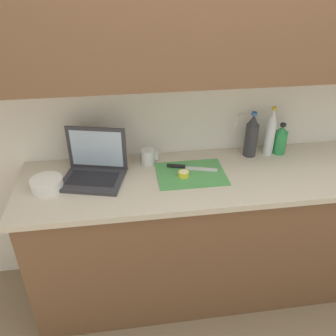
{
  "coord_description": "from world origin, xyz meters",
  "views": [
    {
      "loc": [
        -0.55,
        -1.7,
        2.01
      ],
      "look_at": [
        -0.31,
        -0.01,
        0.98
      ],
      "focal_mm": 38.0,
      "sensor_mm": 36.0,
      "label": 1
    }
  ],
  "objects_px": {
    "cutting_board": "(191,174)",
    "knife": "(183,167)",
    "measuring_cup": "(148,157)",
    "bowl_white": "(47,184)",
    "bottle_oil_tall": "(270,133)",
    "laptop": "(94,167)",
    "lemon_half_cut": "(184,174)",
    "bottle_water_clear": "(251,136)",
    "bottle_green_soda": "(280,140)"
  },
  "relations": [
    {
      "from": "laptop",
      "to": "knife",
      "type": "height_order",
      "value": "laptop"
    },
    {
      "from": "knife",
      "to": "bottle_water_clear",
      "type": "distance_m",
      "value": 0.48
    },
    {
      "from": "laptop",
      "to": "knife",
      "type": "relative_size",
      "value": 1.33
    },
    {
      "from": "bottle_water_clear",
      "to": "bowl_white",
      "type": "height_order",
      "value": "bottle_water_clear"
    },
    {
      "from": "measuring_cup",
      "to": "knife",
      "type": "bearing_deg",
      "value": -25.56
    },
    {
      "from": "lemon_half_cut",
      "to": "bottle_oil_tall",
      "type": "bearing_deg",
      "value": 19.4
    },
    {
      "from": "laptop",
      "to": "lemon_half_cut",
      "type": "bearing_deg",
      "value": 5.29
    },
    {
      "from": "bottle_oil_tall",
      "to": "bowl_white",
      "type": "xyz_separation_m",
      "value": [
        -1.35,
        -0.21,
        -0.12
      ]
    },
    {
      "from": "knife",
      "to": "lemon_half_cut",
      "type": "relative_size",
      "value": 4.89
    },
    {
      "from": "laptop",
      "to": "bottle_oil_tall",
      "type": "height_order",
      "value": "bottle_oil_tall"
    },
    {
      "from": "laptop",
      "to": "bottle_green_soda",
      "type": "height_order",
      "value": "laptop"
    },
    {
      "from": "knife",
      "to": "bottle_green_soda",
      "type": "distance_m",
      "value": 0.66
    },
    {
      "from": "bottle_green_soda",
      "to": "bowl_white",
      "type": "xyz_separation_m",
      "value": [
        -1.42,
        -0.21,
        -0.06
      ]
    },
    {
      "from": "bowl_white",
      "to": "bottle_oil_tall",
      "type": "bearing_deg",
      "value": 8.96
    },
    {
      "from": "measuring_cup",
      "to": "lemon_half_cut",
      "type": "bearing_deg",
      "value": -45.08
    },
    {
      "from": "bottle_water_clear",
      "to": "bowl_white",
      "type": "distance_m",
      "value": 1.25
    },
    {
      "from": "measuring_cup",
      "to": "laptop",
      "type": "bearing_deg",
      "value": -161.23
    },
    {
      "from": "cutting_board",
      "to": "bowl_white",
      "type": "xyz_separation_m",
      "value": [
        -0.81,
        -0.03,
        0.03
      ]
    },
    {
      "from": "cutting_board",
      "to": "bowl_white",
      "type": "bearing_deg",
      "value": -177.57
    },
    {
      "from": "bottle_green_soda",
      "to": "cutting_board",
      "type": "bearing_deg",
      "value": -163.81
    },
    {
      "from": "lemon_half_cut",
      "to": "cutting_board",
      "type": "bearing_deg",
      "value": 30.18
    },
    {
      "from": "cutting_board",
      "to": "lemon_half_cut",
      "type": "xyz_separation_m",
      "value": [
        -0.05,
        -0.03,
        0.02
      ]
    },
    {
      "from": "lemon_half_cut",
      "to": "bottle_green_soda",
      "type": "relative_size",
      "value": 0.29
    },
    {
      "from": "bottle_water_clear",
      "to": "bowl_white",
      "type": "relative_size",
      "value": 1.68
    },
    {
      "from": "bottle_green_soda",
      "to": "bottle_oil_tall",
      "type": "bearing_deg",
      "value": 180.0
    },
    {
      "from": "laptop",
      "to": "measuring_cup",
      "type": "height_order",
      "value": "laptop"
    },
    {
      "from": "knife",
      "to": "bottle_green_soda",
      "type": "bearing_deg",
      "value": 25.94
    },
    {
      "from": "cutting_board",
      "to": "knife",
      "type": "xyz_separation_m",
      "value": [
        -0.04,
        0.06,
        0.01
      ]
    },
    {
      "from": "cutting_board",
      "to": "bottle_water_clear",
      "type": "bearing_deg",
      "value": 23.2
    },
    {
      "from": "bottle_water_clear",
      "to": "bottle_oil_tall",
      "type": "bearing_deg",
      "value": 0.0
    },
    {
      "from": "cutting_board",
      "to": "lemon_half_cut",
      "type": "height_order",
      "value": "lemon_half_cut"
    },
    {
      "from": "knife",
      "to": "bottle_water_clear",
      "type": "xyz_separation_m",
      "value": [
        0.45,
        0.11,
        0.12
      ]
    },
    {
      "from": "knife",
      "to": "lemon_half_cut",
      "type": "bearing_deg",
      "value": -82.43
    },
    {
      "from": "measuring_cup",
      "to": "bottle_water_clear",
      "type": "bearing_deg",
      "value": 1.52
    },
    {
      "from": "bottle_water_clear",
      "to": "bowl_white",
      "type": "xyz_separation_m",
      "value": [
        -1.23,
        -0.21,
        -0.1
      ]
    },
    {
      "from": "lemon_half_cut",
      "to": "bottle_oil_tall",
      "type": "distance_m",
      "value": 0.63
    },
    {
      "from": "lemon_half_cut",
      "to": "bottle_water_clear",
      "type": "distance_m",
      "value": 0.52
    },
    {
      "from": "cutting_board",
      "to": "bottle_oil_tall",
      "type": "height_order",
      "value": "bottle_oil_tall"
    },
    {
      "from": "bottle_green_soda",
      "to": "measuring_cup",
      "type": "distance_m",
      "value": 0.85
    },
    {
      "from": "bottle_oil_tall",
      "to": "measuring_cup",
      "type": "relative_size",
      "value": 3.06
    },
    {
      "from": "laptop",
      "to": "bottle_green_soda",
      "type": "xyz_separation_m",
      "value": [
        1.17,
        0.12,
        0.03
      ]
    },
    {
      "from": "lemon_half_cut",
      "to": "bowl_white",
      "type": "bearing_deg",
      "value": -179.55
    },
    {
      "from": "cutting_board",
      "to": "knife",
      "type": "bearing_deg",
      "value": 118.75
    },
    {
      "from": "lemon_half_cut",
      "to": "bottle_water_clear",
      "type": "relative_size",
      "value": 0.21
    },
    {
      "from": "knife",
      "to": "measuring_cup",
      "type": "xyz_separation_m",
      "value": [
        -0.2,
        0.1,
        0.03
      ]
    },
    {
      "from": "cutting_board",
      "to": "laptop",
      "type": "bearing_deg",
      "value": 174.45
    },
    {
      "from": "measuring_cup",
      "to": "bowl_white",
      "type": "distance_m",
      "value": 0.61
    },
    {
      "from": "bottle_water_clear",
      "to": "bottle_green_soda",
      "type": "bearing_deg",
      "value": -0.0
    },
    {
      "from": "cutting_board",
      "to": "bottle_oil_tall",
      "type": "relative_size",
      "value": 1.24
    },
    {
      "from": "lemon_half_cut",
      "to": "bottle_oil_tall",
      "type": "relative_size",
      "value": 0.19
    }
  ]
}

